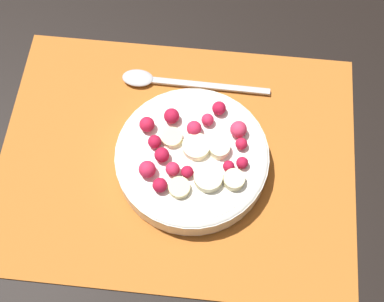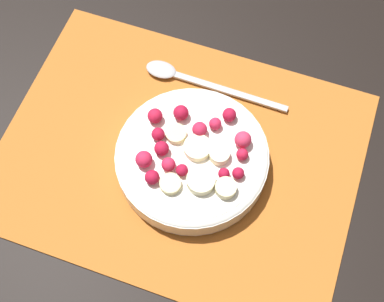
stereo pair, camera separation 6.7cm
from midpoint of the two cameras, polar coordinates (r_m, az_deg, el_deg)
The scene contains 4 objects.
ground_plane at distance 0.72m, azimuth -4.28°, elevation -1.17°, with size 3.00×3.00×0.00m, color black.
placemat at distance 0.72m, azimuth -4.30°, elevation -1.07°, with size 0.47×0.36×0.01m.
fruit_bowl at distance 0.69m, azimuth -2.76°, elevation -0.98°, with size 0.20×0.20×0.06m.
spoon at distance 0.77m, azimuth -5.41°, elevation 7.21°, with size 0.21×0.03×0.01m.
Camera 1 is at (0.05, -0.29, 0.65)m, focal length 50.00 mm.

